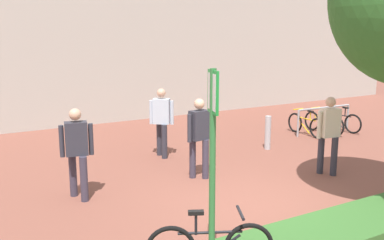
% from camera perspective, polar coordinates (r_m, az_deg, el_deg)
% --- Properties ---
extents(ground_plane, '(60.00, 60.00, 0.00)m').
position_cam_1_polar(ground_plane, '(8.16, 7.91, -10.89)').
color(ground_plane, brown).
extents(planter_strip, '(7.00, 1.10, 0.16)m').
position_cam_1_polar(planter_strip, '(7.71, 20.97, -12.31)').
color(planter_strip, '#336028').
rests_on(planter_strip, ground).
extents(parking_sign_post, '(0.12, 0.36, 2.66)m').
position_cam_1_polar(parking_sign_post, '(5.35, 2.68, -3.28)').
color(parking_sign_post, '#2D7238').
rests_on(parking_sign_post, ground).
extents(bike_rack_cluster, '(2.11, 1.63, 0.83)m').
position_cam_1_polar(bike_rack_cluster, '(14.09, 16.69, -0.24)').
color(bike_rack_cluster, '#99999E').
rests_on(bike_rack_cluster, ground).
extents(bollard_steel, '(0.16, 0.16, 0.90)m').
position_cam_1_polar(bollard_steel, '(11.80, 9.81, -1.63)').
color(bollard_steel, '#ADADB2').
rests_on(bollard_steel, ground).
extents(person_suited_dark, '(0.60, 0.32, 1.72)m').
position_cam_1_polar(person_suited_dark, '(9.22, 0.93, -1.74)').
color(person_suited_dark, '#383342').
rests_on(person_suited_dark, ground).
extents(person_shirt_blue, '(0.51, 0.46, 1.72)m').
position_cam_1_polar(person_shirt_blue, '(10.84, -3.97, 0.24)').
color(person_shirt_blue, '#2D2D38').
rests_on(person_shirt_blue, ground).
extents(person_casual_tan, '(0.60, 0.39, 1.72)m').
position_cam_1_polar(person_casual_tan, '(9.92, 17.35, -1.33)').
color(person_casual_tan, '#2D2D38').
rests_on(person_casual_tan, ground).
extents(person_suited_navy, '(0.60, 0.50, 1.72)m').
position_cam_1_polar(person_suited_navy, '(8.36, -14.72, -3.52)').
color(person_suited_navy, '#383342').
rests_on(person_suited_navy, ground).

